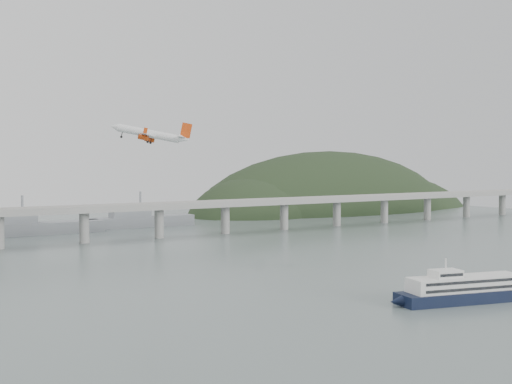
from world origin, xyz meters
TOP-DOWN VIEW (x-y plane):
  - ground at (0.00, 0.00)m, footprint 900.00×900.00m
  - bridge at (-1.15, 200.00)m, footprint 800.00×22.00m
  - headland at (285.18, 331.75)m, footprint 365.00×155.00m
  - ferry at (24.12, -43.75)m, footprint 83.57×30.00m
  - airliner at (-34.24, 93.70)m, footprint 33.80×31.70m

SIDE VIEW (x-z plane):
  - headland at x=285.18m, z-range -97.34..58.66m
  - ground at x=0.00m, z-range 0.00..0.00m
  - ferry at x=24.12m, z-range -3.66..12.34m
  - bridge at x=-1.15m, z-range 5.70..29.60m
  - airliner at x=-34.24m, z-range 57.46..68.13m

